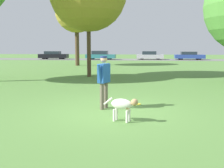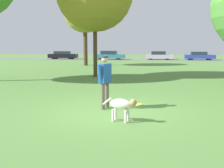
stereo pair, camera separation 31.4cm
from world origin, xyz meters
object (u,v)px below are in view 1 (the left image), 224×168
frisbee (137,104)px  parked_car_silver (150,56)px  dog (123,105)px  parked_car_blue (189,56)px  person (104,77)px  parked_car_teal (101,55)px  parked_car_black (53,55)px  tree_far_left (76,11)px

frisbee → parked_car_silver: (1.50, 32.17, 0.62)m
dog → parked_car_blue: size_ratio=0.22×
person → parked_car_silver: size_ratio=0.41×
person → parked_car_blue: bearing=7.4°
parked_car_teal → parked_car_silver: 7.62m
parked_car_teal → parked_car_blue: size_ratio=1.04×
parked_car_black → person: bearing=-71.5°
person → tree_far_left: tree_far_left is taller
person → tree_far_left: 20.34m
frisbee → parked_car_teal: parked_car_teal is taller
parked_car_black → parked_car_silver: 15.28m
person → parked_car_blue: size_ratio=0.38×
parked_car_teal → dog: bearing=-78.7°
dog → tree_far_left: size_ratio=0.12×
tree_far_left → parked_car_blue: (13.98, 13.74, -4.95)m
frisbee → parked_car_silver: parked_car_silver is taller
dog → frisbee: size_ratio=4.04×
dog → parked_car_blue: parked_car_blue is taller
frisbee → parked_car_blue: size_ratio=0.05×
parked_car_black → parked_car_teal: (7.68, -0.34, 0.03)m
person → tree_far_left: (-5.49, 19.04, 4.57)m
person → parked_car_black: 35.04m
parked_car_silver → parked_car_teal: bearing=-174.5°
person → dog: (0.71, -1.39, -0.56)m
frisbee → parked_car_silver: 32.21m
parked_car_black → parked_car_teal: 7.69m
dog → parked_car_black: bearing=129.5°
frisbee → parked_car_silver: size_ratio=0.06×
parked_car_silver → person: bearing=-93.6°
tree_far_left → parked_car_black: tree_far_left is taller
person → frisbee: 1.63m
person → frisbee: bearing=-33.0°
parked_car_silver → parked_car_black: bearing=-178.1°
frisbee → parked_car_teal: (-6.10, 31.56, 0.65)m
person → parked_car_silver: person is taller
tree_far_left → dog: bearing=-73.1°
tree_far_left → parked_car_blue: bearing=44.5°
parked_car_black → parked_car_teal: parked_car_teal is taller
tree_far_left → parked_car_teal: (0.46, 13.26, -4.91)m
parked_car_black → parked_car_blue: parked_car_black is taller
dog → parked_car_silver: 34.36m
tree_far_left → parked_car_silver: size_ratio=1.89×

